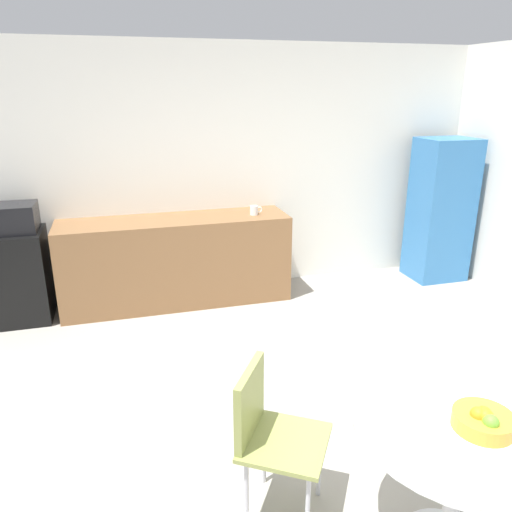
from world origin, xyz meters
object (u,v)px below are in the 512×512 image
microwave (9,218)px  chair_olive (267,425)px  mini_fridge (19,276)px  mug_white (254,210)px  round_table (461,451)px  locker_cabinet (441,210)px  fruit_bowl (483,420)px

microwave → chair_olive: (1.62, -2.85, -0.49)m
mini_fridge → mug_white: mug_white is taller
round_table → chair_olive: bearing=147.0°
microwave → mug_white: microwave is taller
microwave → locker_cabinet: 4.54m
locker_cabinet → round_table: 3.90m
locker_cabinet → mug_white: (-2.21, 0.04, 0.14)m
locker_cabinet → round_table: (-2.15, -3.25, -0.22)m
chair_olive → round_table: bearing=-33.0°
mini_fridge → microwave: (0.00, 0.00, 0.57)m
chair_olive → fruit_bowl: fruit_bowl is taller
chair_olive → fruit_bowl: 1.02m
mug_white → round_table: bearing=-88.9°
mini_fridge → microwave: 0.57m
locker_cabinet → chair_olive: bearing=-136.7°
locker_cabinet → microwave: bearing=178.7°
microwave → round_table: microwave is taller
microwave → mug_white: (2.33, -0.06, -0.06)m
fruit_bowl → mug_white: 3.35m
microwave → chair_olive: size_ratio=0.58×
chair_olive → mug_white: size_ratio=6.43×
mini_fridge → fruit_bowl: (2.43, -3.41, 0.35)m
mini_fridge → round_table: 4.12m
fruit_bowl → microwave: bearing=125.4°
chair_olive → mini_fridge: bearing=119.5°
round_table → chair_olive: (-0.77, 0.50, -0.07)m
round_table → fruit_bowl: fruit_bowl is taller
fruit_bowl → mug_white: (-0.10, 3.35, 0.16)m
round_table → mug_white: 3.31m
mini_fridge → mug_white: (2.33, -0.06, 0.51)m
locker_cabinet → chair_olive: 4.02m
mini_fridge → round_table: (2.39, -3.35, 0.15)m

